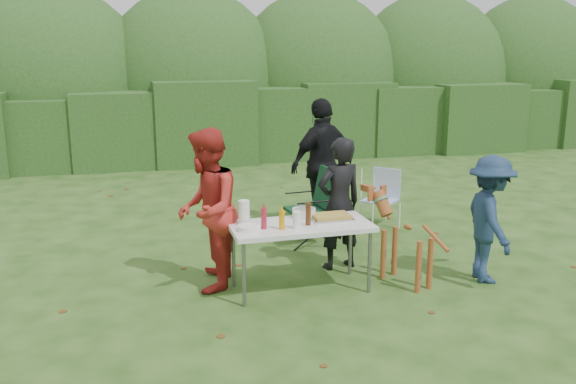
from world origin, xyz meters
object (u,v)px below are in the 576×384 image
object	(u,v)px
person_cook	(339,204)
dog	(407,241)
child	(490,219)
camping_chair	(310,206)
paper_towel_roll	(244,212)
folding_table	(301,229)
beer_bottle	(308,214)
person_red_jacket	(207,210)
ketchup_bottle	(264,218)
lawn_chair	(380,198)
person_black_puffy	(322,164)
mustard_bottle	(282,220)

from	to	relation	value
person_cook	dog	bearing A→B (deg)	118.16
child	person_cook	bearing A→B (deg)	72.73
camping_chair	paper_towel_roll	world-z (taller)	camping_chair
camping_chair	folding_table	bearing A→B (deg)	63.94
person_cook	beer_bottle	size ratio (longest dim) A/B	6.54
person_red_jacket	paper_towel_roll	size ratio (longest dim) A/B	6.73
dog	ketchup_bottle	world-z (taller)	dog
folding_table	camping_chair	bearing A→B (deg)	69.15
person_cook	lawn_chair	bearing A→B (deg)	-139.72
lawn_chair	paper_towel_roll	xyz separation A→B (m)	(-2.40, -1.86, 0.45)
beer_bottle	ketchup_bottle	bearing A→B (deg)	-179.07
paper_towel_roll	dog	bearing A→B (deg)	-9.50
camping_chair	ketchup_bottle	bearing A→B (deg)	52.64
lawn_chair	beer_bottle	world-z (taller)	beer_bottle
dog	person_cook	bearing A→B (deg)	18.14
folding_table	person_black_puffy	bearing A→B (deg)	65.76
dog	paper_towel_roll	bearing A→B (deg)	59.49
folding_table	beer_bottle	bearing A→B (deg)	-40.65
camping_chair	paper_towel_roll	distance (m)	1.84
child	beer_bottle	world-z (taller)	child
person_black_puffy	child	bearing A→B (deg)	92.50
person_red_jacket	ketchup_bottle	distance (m)	0.66
child	lawn_chair	world-z (taller)	child
camping_chair	lawn_chair	bearing A→B (deg)	-163.78
ketchup_bottle	beer_bottle	distance (m)	0.48
dog	camping_chair	world-z (taller)	camping_chair
child	beer_bottle	distance (m)	2.05
paper_towel_roll	beer_bottle	bearing A→B (deg)	-17.59
child	camping_chair	distance (m)	2.38
dog	beer_bottle	distance (m)	1.17
dog	paper_towel_roll	world-z (taller)	paper_towel_roll
child	mustard_bottle	world-z (taller)	child
dog	person_red_jacket	bearing A→B (deg)	56.24
lawn_chair	person_red_jacket	bearing A→B (deg)	-10.47
lawn_chair	camping_chair	bearing A→B (deg)	-20.26
beer_bottle	person_black_puffy	bearing A→B (deg)	67.69
dog	paper_towel_roll	distance (m)	1.82
paper_towel_roll	person_red_jacket	bearing A→B (deg)	152.92
dog	camping_chair	bearing A→B (deg)	-1.40
lawn_chair	paper_towel_roll	bearing A→B (deg)	-3.90
camping_chair	lawn_chair	size ratio (longest dim) A/B	1.21
lawn_chair	mustard_bottle	xyz separation A→B (m)	(-2.06, -2.15, 0.42)
person_black_puffy	lawn_chair	bearing A→B (deg)	148.02
camping_chair	beer_bottle	bearing A→B (deg)	66.66
person_black_puffy	camping_chair	distance (m)	0.86
person_cook	paper_towel_roll	size ratio (longest dim) A/B	6.04
person_red_jacket	camping_chair	world-z (taller)	person_red_jacket
person_cook	beer_bottle	bearing A→B (deg)	34.97
lawn_chair	child	bearing A→B (deg)	55.14
person_cook	camping_chair	bearing A→B (deg)	-98.29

